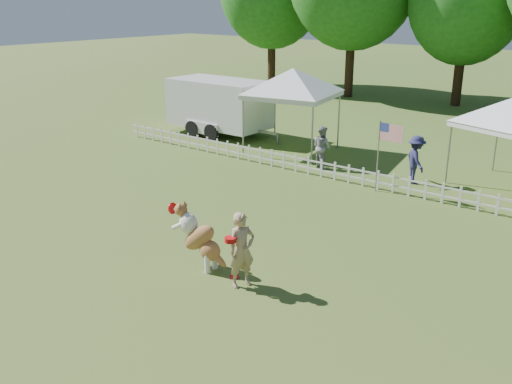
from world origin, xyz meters
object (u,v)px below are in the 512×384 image
Objects in this scene: canopy_tent_right at (509,144)px; canopy_tent_left at (292,111)px; spectator_b at (416,160)px; cargo_trailer at (219,107)px; spectator_a at (322,147)px; frisbee_on_turf at (234,277)px; flag_pole at (378,156)px; handler at (242,250)px; dog at (200,238)px.

canopy_tent_left is at bearing -157.50° from canopy_tent_right.
canopy_tent_left is 1.12× the size of canopy_tent_right.
canopy_tent_left reaches higher than spectator_b.
canopy_tent_left is 4.08m from cargo_trailer.
spectator_a is at bearing 51.13° from spectator_b.
canopy_tent_right is at bearing 75.19° from frisbee_on_turf.
flag_pole is at bearing 92.47° from frisbee_on_turf.
canopy_tent_right is at bearing -103.29° from spectator_b.
cargo_trailer reaches higher than spectator_a.
flag_pole is at bearing -17.81° from cargo_trailer.
dog is at bearing 107.16° from handler.
flag_pole is 1.59m from spectator_b.
canopy_tent_right is at bearing -144.72° from spectator_a.
canopy_tent_left is (-4.08, 9.26, 0.83)m from dog.
dog is 10.15m from canopy_tent_left.
canopy_tent_left is 2.11× the size of spectator_a.
canopy_tent_left reaches higher than canopy_tent_right.
handler is 0.58× the size of canopy_tent_right.
spectator_b is (-0.06, 8.51, -0.02)m from handler.
canopy_tent_left is 5.20m from flag_pole.
handler reaches higher than spectator_b.
handler is 0.29× the size of cargo_trailer.
canopy_tent_right is 1.26× the size of flag_pole.
spectator_b is (1.16, 8.44, 0.07)m from dog.
canopy_tent_left is 2.01× the size of spectator_b.
dog is at bearing -174.56° from frisbee_on_turf.
frisbee_on_turf is 0.08× the size of canopy_tent_right.
frisbee_on_turf is at bearing -72.64° from canopy_tent_left.
canopy_tent_left reaches higher than spectator_a.
spectator_b is at bearing 78.83° from dog.
flag_pole reaches higher than frisbee_on_turf.
handler reaches higher than dog.
spectator_a is at bearing 109.96° from frisbee_on_turf.
canopy_tent_left is 0.57× the size of cargo_trailer.
spectator_a is at bearing 163.75° from flag_pole.
handler is at bearing -77.93° from flag_pole.
cargo_trailer is 9.12m from flag_pole.
cargo_trailer is (-4.04, 0.46, -0.35)m from canopy_tent_left.
handler is at bearing -25.27° from frisbee_on_turf.
cargo_trailer is (-9.34, 9.80, 0.39)m from handler.
dog is 0.96× the size of spectator_a.
flag_pole is 1.42× the size of spectator_b.
canopy_tent_left is 7.56m from canopy_tent_right.
frisbee_on_turf is 0.10× the size of flag_pole.
canopy_tent_right is 1.79× the size of spectator_b.
cargo_trailer is at bearing 133.05° from frisbee_on_turf.
spectator_a is (6.09, -1.61, -0.45)m from cargo_trailer.
dog is 6.45× the size of frisbee_on_turf.
canopy_tent_right reaches higher than spectator_a.
cargo_trailer is at bearing 64.55° from handler.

